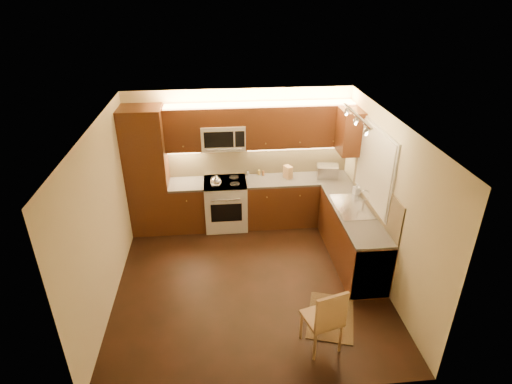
{
  "coord_description": "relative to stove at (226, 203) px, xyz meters",
  "views": [
    {
      "loc": [
        -0.41,
        -5.07,
        4.14
      ],
      "look_at": [
        0.15,
        0.55,
        1.25
      ],
      "focal_mm": 29.05,
      "sensor_mm": 36.0,
      "label": 1
    }
  ],
  "objects": [
    {
      "name": "spice_jar_d",
      "position": [
        0.64,
        0.26,
        0.49
      ],
      "size": [
        0.05,
        0.05,
        0.09
      ],
      "primitive_type": "cylinder",
      "rotation": [
        0.0,
        0.0,
        -0.12
      ],
      "color": "#AB8A33",
      "rests_on": "counter_back_right"
    },
    {
      "name": "wall_front",
      "position": [
        0.3,
        -3.67,
        0.79
      ],
      "size": [
        4.0,
        0.01,
        2.5
      ],
      "primitive_type": "cube",
      "color": "beige",
      "rests_on": "ground"
    },
    {
      "name": "toaster_oven",
      "position": [
        1.89,
        0.04,
        0.55
      ],
      "size": [
        0.42,
        0.34,
        0.23
      ],
      "primitive_type": "cube",
      "rotation": [
        0.0,
        0.0,
        -0.16
      ],
      "color": "silver",
      "rests_on": "counter_back_right"
    },
    {
      "name": "floor",
      "position": [
        0.3,
        -1.68,
        -0.46
      ],
      "size": [
        4.0,
        4.0,
        0.01
      ],
      "primitive_type": "cube",
      "color": "black",
      "rests_on": "ground"
    },
    {
      "name": "kettle",
      "position": [
        -0.16,
        -0.17,
        0.57
      ],
      "size": [
        0.23,
        0.23,
        0.22
      ],
      "primitive_type": null,
      "rotation": [
        0.0,
        0.0,
        -0.23
      ],
      "color": "silver",
      "rests_on": "stove"
    },
    {
      "name": "base_cab_right",
      "position": [
        2.0,
        -1.28,
        -0.03
      ],
      "size": [
        0.6,
        2.0,
        0.86
      ],
      "primitive_type": "cube",
      "color": "#49210F",
      "rests_on": "floor"
    },
    {
      "name": "counter_back_left",
      "position": [
        -0.69,
        0.02,
        0.42
      ],
      "size": [
        0.62,
        0.6,
        0.04
      ],
      "primitive_type": "cube",
      "color": "#353330",
      "rests_on": "base_cab_back_left"
    },
    {
      "name": "pantry",
      "position": [
        -1.35,
        0.02,
        0.69
      ],
      "size": [
        0.7,
        0.6,
        2.3
      ],
      "primitive_type": "cube",
      "color": "#49210F",
      "rests_on": "floor"
    },
    {
      "name": "counter_back_right",
      "position": [
        1.34,
        0.02,
        0.42
      ],
      "size": [
        1.92,
        0.6,
        0.04
      ],
      "primitive_type": "cube",
      "color": "#353330",
      "rests_on": "base_cab_back_right"
    },
    {
      "name": "counter_right",
      "position": [
        2.0,
        -1.28,
        0.42
      ],
      "size": [
        0.6,
        2.0,
        0.04
      ],
      "primitive_type": "cube",
      "color": "#353330",
      "rests_on": "base_cab_right"
    },
    {
      "name": "base_cab_back_right",
      "position": [
        1.34,
        0.02,
        -0.03
      ],
      "size": [
        1.92,
        0.6,
        0.86
      ],
      "primitive_type": "cube",
      "color": "#49210F",
      "rests_on": "floor"
    },
    {
      "name": "wall_left",
      "position": [
        -1.7,
        -1.68,
        0.79
      ],
      "size": [
        0.01,
        4.0,
        2.5
      ],
      "primitive_type": "cube",
      "color": "beige",
      "rests_on": "ground"
    },
    {
      "name": "window_frame",
      "position": [
        2.29,
        -1.12,
        1.14
      ],
      "size": [
        0.03,
        1.44,
        1.24
      ],
      "primitive_type": "cube",
      "color": "silver",
      "rests_on": "wall_right"
    },
    {
      "name": "backsplash_back",
      "position": [
        0.65,
        0.31,
        0.74
      ],
      "size": [
        3.3,
        0.02,
        0.6
      ],
      "primitive_type": "cube",
      "color": "tan",
      "rests_on": "wall_back"
    },
    {
      "name": "upper_cab_back_right",
      "position": [
        1.34,
        0.15,
        1.42
      ],
      "size": [
        1.92,
        0.35,
        0.75
      ],
      "primitive_type": "cube",
      "color": "#49210F",
      "rests_on": "wall_back"
    },
    {
      "name": "upper_cab_bridge",
      "position": [
        0.0,
        0.15,
        1.63
      ],
      "size": [
        0.76,
        0.35,
        0.31
      ],
      "primitive_type": "cube",
      "color": "#49210F",
      "rests_on": "wall_back"
    },
    {
      "name": "upper_cab_back_left",
      "position": [
        -0.69,
        0.15,
        1.42
      ],
      "size": [
        0.62,
        0.35,
        0.75
      ],
      "primitive_type": "cube",
      "color": "#49210F",
      "rests_on": "wall_back"
    },
    {
      "name": "base_cab_back_left",
      "position": [
        -0.69,
        0.02,
        -0.03
      ],
      "size": [
        0.62,
        0.6,
        0.86
      ],
      "primitive_type": "cube",
      "color": "#49210F",
      "rests_on": "floor"
    },
    {
      "name": "upper_cab_right_corner",
      "position": [
        2.12,
        -0.28,
        1.42
      ],
      "size": [
        0.35,
        0.5,
        0.75
      ],
      "primitive_type": "cube",
      "color": "#49210F",
      "rests_on": "wall_right"
    },
    {
      "name": "dishwasher",
      "position": [
        2.0,
        -1.98,
        -0.03
      ],
      "size": [
        0.58,
        0.6,
        0.84
      ],
      "primitive_type": "cube",
      "color": "silver",
      "rests_on": "floor"
    },
    {
      "name": "dining_chair",
      "position": [
        1.07,
        -3.03,
        0.01
      ],
      "size": [
        0.52,
        0.52,
        0.95
      ],
      "primitive_type": null,
      "rotation": [
        0.0,
        0.0,
        0.28
      ],
      "color": "#A6834B",
      "rests_on": "floor"
    },
    {
      "name": "soap_bottle",
      "position": [
        2.2,
        -0.7,
        0.55
      ],
      "size": [
        0.12,
        0.12,
        0.21
      ],
      "primitive_type": "imported",
      "rotation": [
        0.0,
        0.0,
        0.26
      ],
      "color": "silver",
      "rests_on": "counter_right"
    },
    {
      "name": "spice_jar_c",
      "position": [
        0.44,
        0.26,
        0.48
      ],
      "size": [
        0.06,
        0.06,
        0.08
      ],
      "primitive_type": "cylinder",
      "rotation": [
        0.0,
        0.0,
        0.27
      ],
      "color": "silver",
      "rests_on": "counter_back_right"
    },
    {
      "name": "wall_right",
      "position": [
        2.3,
        -1.68,
        0.79
      ],
      "size": [
        0.01,
        4.0,
        2.5
      ],
      "primitive_type": "cube",
      "color": "beige",
      "rests_on": "ground"
    },
    {
      "name": "track_light_bar",
      "position": [
        1.85,
        -1.27,
        2.0
      ],
      "size": [
        0.04,
        1.2,
        0.03
      ],
      "primitive_type": "cube",
      "color": "silver",
      "rests_on": "ceiling"
    },
    {
      "name": "spice_jar_a",
      "position": [
        0.44,
        0.26,
        0.48
      ],
      "size": [
        0.04,
        0.04,
        0.09
      ],
      "primitive_type": "cylinder",
      "rotation": [
        0.0,
        0.0,
        -0.14
      ],
      "color": "silver",
      "rests_on": "counter_back_right"
    },
    {
      "name": "sink",
      "position": [
        2.0,
        -1.12,
        0.52
      ],
      "size": [
        0.52,
        0.86,
        0.15
      ],
      "primitive_type": null,
      "color": "silver",
      "rests_on": "counter_right"
    },
    {
      "name": "faucet",
      "position": [
        2.18,
        -1.12,
        0.59
      ],
      "size": [
        0.2,
        0.04,
        0.3
      ],
      "primitive_type": null,
      "color": "silver",
      "rests_on": "counter_right"
    },
    {
      "name": "spice_jar_b",
      "position": [
        0.72,
        0.21,
        0.49
      ],
      "size": [
        0.04,
        0.04,
        0.09
      ],
      "primitive_type": "cylinder",
      "rotation": [
        0.0,
        0.0,
        -0.11
      ],
      "color": "brown",
      "rests_on": "counter_back_right"
    },
    {
      "name": "wall_back",
      "position": [
        0.3,
        0.32,
        0.79
      ],
      "size": [
        4.0,
        0.01,
        2.5
      ],
      "primitive_type": "cube",
      "color": "beige",
      "rests_on": "ground"
    },
    {
      "name": "ceiling",
      "position": [
        0.3,
        -1.68,
        2.04
      ],
      "size": [
        4.0,
        4.0,
        0.01
      ],
      "primitive_type": "cube",
      "color": "beige",
      "rests_on": "ground"
    },
    {
      "name": "stove",
      "position": [
        0.0,
        0.0,
        0.0
      ],
      "size": [
        0.76,
        0.65,
        0.92
      ],
      "primitive_type": null,
      "color": "silver",
      "rests_on": "floor"
    },
    {
      "name": "backsplash_right",
      "position": [
        2.29,
        -1.28,
        0.74
      ],
      "size": [
        0.02,
        2.0,
        0.6
      ],
      "primitive_type": "cube",
      "color": "tan",
      "rests_on": "wall_right"
    },
    {
      "name": "window_blinds",
      "position": [
        2.27,
        -1.12,
        1.14
      ],
      "size": [
        0.02,
        1.36,
        1.16
      ],
      "primitive_type": "cube",
      "color": "silver",
      "rests_on": "wall_right"
    },
    {
      "name": "rug",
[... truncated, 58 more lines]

